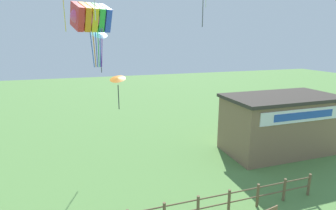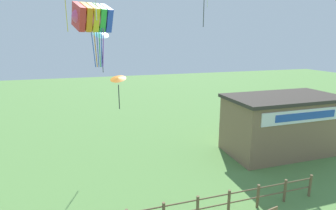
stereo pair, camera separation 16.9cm
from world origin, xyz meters
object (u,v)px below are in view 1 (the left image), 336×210
seaside_building (280,123)px  kite_rainbow_parafoil (91,17)px  kite_cyan_delta (99,35)px  kite_orange_delta (118,80)px

seaside_building → kite_rainbow_parafoil: 15.33m
kite_rainbow_parafoil → kite_cyan_delta: size_ratio=1.33×
kite_rainbow_parafoil → kite_orange_delta: bearing=-77.3°
kite_cyan_delta → seaside_building: bearing=-20.1°
kite_orange_delta → kite_rainbow_parafoil: bearing=102.7°
seaside_building → kite_cyan_delta: kite_cyan_delta is taller
kite_rainbow_parafoil → kite_cyan_delta: bearing=74.0°
kite_cyan_delta → kite_orange_delta: kite_cyan_delta is taller
seaside_building → kite_rainbow_parafoil: kite_rainbow_parafoil is taller
kite_rainbow_parafoil → seaside_building: bearing=-11.0°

